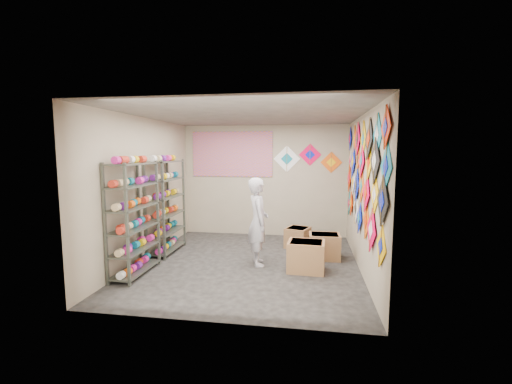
% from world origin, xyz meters
% --- Properties ---
extents(ground, '(4.50, 4.50, 0.00)m').
position_xyz_m(ground, '(0.00, 0.00, 0.00)').
color(ground, black).
extents(room_walls, '(4.50, 4.50, 4.50)m').
position_xyz_m(room_walls, '(0.00, 0.00, 1.64)').
color(room_walls, tan).
rests_on(room_walls, ground).
extents(shelf_rack_front, '(0.40, 1.10, 1.90)m').
position_xyz_m(shelf_rack_front, '(-1.78, -0.85, 0.95)').
color(shelf_rack_front, '#4C5147').
rests_on(shelf_rack_front, ground).
extents(shelf_rack_back, '(0.40, 1.10, 1.90)m').
position_xyz_m(shelf_rack_back, '(-1.78, 0.45, 0.95)').
color(shelf_rack_back, '#4C5147').
rests_on(shelf_rack_back, ground).
extents(string_spools, '(0.12, 2.36, 0.12)m').
position_xyz_m(string_spools, '(-1.78, -0.20, 1.05)').
color(string_spools, '#ED259F').
rests_on(string_spools, ground).
extents(kite_wall_display, '(0.05, 4.24, 1.99)m').
position_xyz_m(kite_wall_display, '(1.98, -0.04, 1.66)').
color(kite_wall_display, '#FFBC08').
rests_on(kite_wall_display, room_walls).
extents(back_wall_kites, '(1.63, 0.02, 0.70)m').
position_xyz_m(back_wall_kites, '(1.00, 2.24, 1.90)').
color(back_wall_kites, white).
rests_on(back_wall_kites, room_walls).
extents(poster, '(2.00, 0.01, 1.10)m').
position_xyz_m(poster, '(-0.80, 2.23, 2.00)').
color(poster, '#974FAB').
rests_on(poster, room_walls).
extents(shopkeeper, '(0.80, 0.71, 1.60)m').
position_xyz_m(shopkeeper, '(0.19, -0.02, 0.80)').
color(shopkeeper, beige).
rests_on(shopkeeper, ground).
extents(carton_a, '(0.65, 0.56, 0.52)m').
position_xyz_m(carton_a, '(1.07, -0.24, 0.26)').
color(carton_a, '#9E6C45').
rests_on(carton_a, ground).
extents(carton_b, '(0.59, 0.49, 0.48)m').
position_xyz_m(carton_b, '(1.41, 0.52, 0.24)').
color(carton_b, '#9E6C45').
rests_on(carton_b, ground).
extents(carton_c, '(0.59, 0.62, 0.43)m').
position_xyz_m(carton_c, '(0.87, 1.22, 0.22)').
color(carton_c, '#9E6C45').
rests_on(carton_c, ground).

